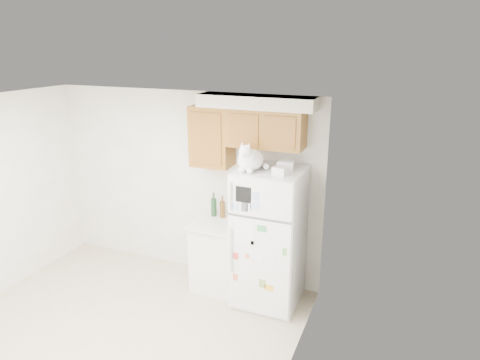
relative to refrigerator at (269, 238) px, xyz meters
The scene contains 9 objects.
ground_plane 2.26m from the refrigerator, 129.70° to the right, with size 3.80×4.00×0.01m, color #C0AD93.
room_shell 2.00m from the refrigerator, 131.66° to the right, with size 3.84×4.04×2.52m.
refrigerator is the anchor object (origin of this frame).
base_counter 0.79m from the refrigerator, behind, with size 0.64×0.64×0.92m.
cat 1.01m from the refrigerator, 148.42° to the right, with size 0.34×0.50×0.36m.
storage_box_back 0.92m from the refrigerator, 20.88° to the left, with size 0.18×0.13×0.10m, color white.
storage_box_front 0.92m from the refrigerator, 44.45° to the right, with size 0.15×0.11×0.09m, color white.
bottle_green 0.89m from the refrigerator, 165.13° to the left, with size 0.07×0.07×0.32m, color #19381E, non-canonical shape.
bottle_amber 0.77m from the refrigerator, 162.87° to the left, with size 0.07×0.07×0.29m, color #593814, non-canonical shape.
Camera 1 is at (2.76, -2.83, 3.08)m, focal length 32.00 mm.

